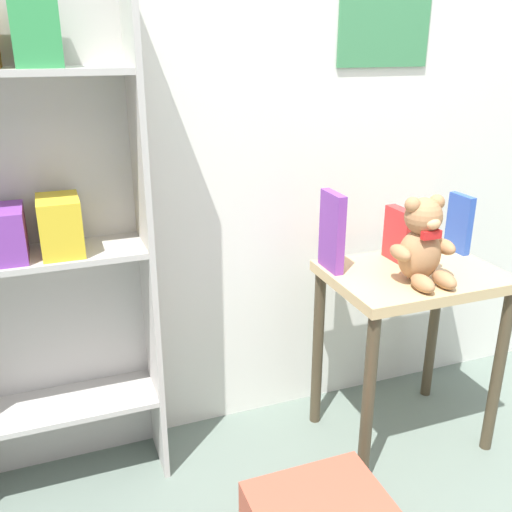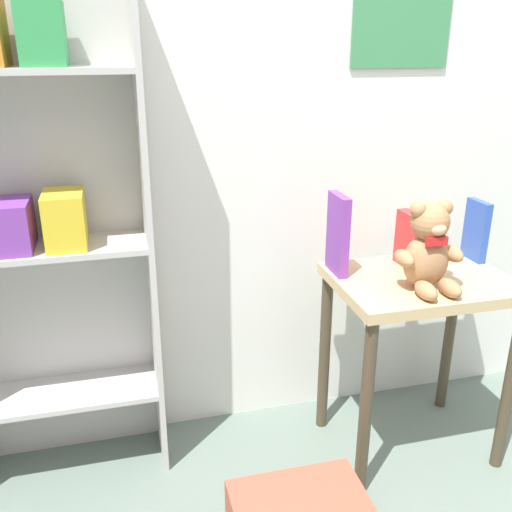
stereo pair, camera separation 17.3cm
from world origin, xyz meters
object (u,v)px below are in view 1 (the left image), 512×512
at_px(book_standing_purple, 332,232).
at_px(book_standing_red, 399,235).
at_px(display_table, 411,304).
at_px(teddy_bear, 423,243).
at_px(bookshelf_side, 33,225).
at_px(book_standing_blue, 459,224).

xyz_separation_m(book_standing_purple, book_standing_red, (0.26, -0.01, -0.04)).
xyz_separation_m(display_table, teddy_bear, (-0.04, -0.07, 0.25)).
xyz_separation_m(display_table, book_standing_purple, (-0.26, 0.11, 0.25)).
height_order(teddy_bear, book_standing_red, teddy_bear).
distance_m(bookshelf_side, display_table, 1.24).
height_order(bookshelf_side, display_table, bookshelf_side).
xyz_separation_m(bookshelf_side, display_table, (1.17, -0.22, -0.35)).
xyz_separation_m(bookshelf_side, book_standing_purple, (0.92, -0.11, -0.09)).
height_order(bookshelf_side, book_standing_purple, bookshelf_side).
bearing_deg(teddy_bear, book_standing_blue, 32.11).
bearing_deg(teddy_bear, display_table, 64.65).
bearing_deg(teddy_bear, book_standing_purple, 139.39).
bearing_deg(book_standing_blue, bookshelf_side, 173.26).
relative_size(book_standing_red, book_standing_blue, 0.88).
height_order(book_standing_purple, book_standing_red, book_standing_purple).
bearing_deg(book_standing_purple, book_standing_blue, -0.19).
bearing_deg(book_standing_purple, bookshelf_side, 173.67).
bearing_deg(book_standing_purple, display_table, -23.49).
bearing_deg(display_table, book_standing_red, 90.00).
height_order(teddy_bear, book_standing_purple, teddy_bear).
bearing_deg(book_standing_blue, display_table, -159.27).
distance_m(display_table, book_standing_red, 0.24).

